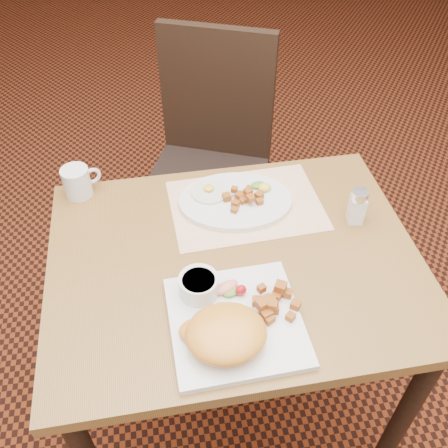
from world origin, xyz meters
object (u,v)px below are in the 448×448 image
(chair_far, at_px, (210,152))
(coffee_mug, at_px, (78,182))
(table, at_px, (234,286))
(plate_oval, at_px, (235,201))
(salt_shaker, at_px, (357,206))
(plate_square, at_px, (236,322))

(chair_far, height_order, coffee_mug, chair_far)
(table, xyz_separation_m, chair_far, (0.05, 0.72, -0.10))
(table, xyz_separation_m, plate_oval, (0.04, 0.19, 0.12))
(chair_far, distance_m, plate_oval, 0.57)
(chair_far, xyz_separation_m, coffee_mug, (-0.42, -0.41, 0.25))
(chair_far, xyz_separation_m, salt_shaker, (0.28, -0.65, 0.26))
(salt_shaker, relative_size, coffee_mug, 0.96)
(table, xyz_separation_m, plate_square, (-0.03, -0.19, 0.12))
(table, relative_size, plate_square, 3.21)
(chair_far, bearing_deg, table, 109.59)
(salt_shaker, bearing_deg, chair_far, 113.70)
(plate_square, relative_size, plate_oval, 0.92)
(table, height_order, plate_square, plate_square)
(table, relative_size, plate_oval, 2.96)
(plate_square, xyz_separation_m, coffee_mug, (-0.34, 0.49, 0.03))
(plate_square, distance_m, salt_shaker, 0.45)
(table, height_order, salt_shaker, salt_shaker)
(plate_square, distance_m, plate_oval, 0.39)
(coffee_mug, bearing_deg, chair_far, 44.29)
(plate_oval, xyz_separation_m, salt_shaker, (0.29, -0.12, 0.04))
(table, relative_size, chair_far, 0.93)
(plate_oval, height_order, coffee_mug, coffee_mug)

